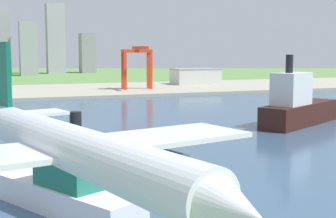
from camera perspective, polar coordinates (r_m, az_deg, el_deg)
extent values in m
plane|color=#5F8847|center=(263.95, -12.06, -1.63)|extent=(2400.00, 2400.00, 0.00)
cube|color=#385675|center=(205.55, -9.57, -3.93)|extent=(840.00, 360.00, 0.15)
cube|color=#A3A08F|center=(451.53, -15.65, 1.88)|extent=(840.00, 140.00, 2.50)
cylinder|color=silver|center=(43.97, -11.28, -4.20)|extent=(13.64, 38.21, 3.95)
cone|color=silver|center=(26.88, 7.53, -11.22)|extent=(4.73, 5.15, 3.75)
cube|color=silver|center=(45.82, -12.25, -4.53)|extent=(40.24, 18.24, 0.50)
cube|color=#0C5947|center=(59.57, -18.20, 2.66)|extent=(1.66, 4.59, 9.47)
cube|color=silver|center=(59.91, -18.08, -0.72)|extent=(14.79, 7.71, 0.36)
cylinder|color=#4C4F54|center=(50.55, -0.03, -5.82)|extent=(3.47, 5.76, 2.17)
cube|color=white|center=(122.70, -11.82, -9.76)|extent=(31.06, 46.34, 6.41)
cube|color=#1E6B59|center=(117.87, -11.02, -5.69)|extent=(15.89, 19.10, 12.44)
cylinder|color=black|center=(114.47, -10.42, -1.58)|extent=(2.65, 2.65, 5.13)
cube|color=#381914|center=(261.58, 14.71, -0.54)|extent=(59.07, 42.42, 10.87)
cube|color=silver|center=(251.03, 13.81, 2.23)|extent=(24.76, 21.34, 15.67)
cylinder|color=black|center=(247.71, 13.59, 5.00)|extent=(3.50, 3.50, 8.70)
cube|color=red|center=(442.10, -4.88, 4.28)|extent=(2.20, 2.20, 32.40)
cube|color=red|center=(449.10, -1.94, 4.34)|extent=(2.20, 2.20, 32.40)
cube|color=red|center=(449.80, -5.15, 4.32)|extent=(2.20, 2.20, 32.40)
cube|color=red|center=(456.68, -2.26, 4.38)|extent=(2.20, 2.20, 32.40)
cube|color=red|center=(448.86, -3.56, 6.58)|extent=(26.20, 10.00, 2.80)
cube|color=red|center=(439.13, -3.18, 6.94)|extent=(2.60, 40.75, 2.60)
cube|color=silver|center=(516.40, 3.15, 3.67)|extent=(46.66, 27.35, 14.67)
cube|color=gray|center=(516.03, 3.15, 4.55)|extent=(47.59, 27.89, 1.20)
cube|color=#9898A4|center=(785.07, -18.19, 7.26)|extent=(20.55, 22.79, 97.75)
cube|color=#999EA2|center=(754.67, -15.55, 6.59)|extent=(24.24, 24.58, 76.91)
cube|color=#A4A3B1|center=(806.05, -12.64, 7.76)|extent=(26.88, 24.93, 107.34)
cube|color=gray|center=(823.31, -9.12, 6.27)|extent=(22.91, 27.70, 63.02)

